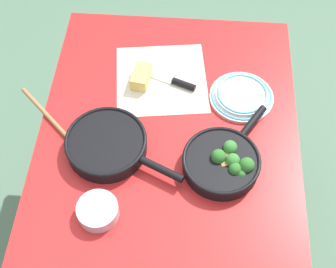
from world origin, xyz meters
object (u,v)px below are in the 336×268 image
at_px(cheese_block, 141,77).
at_px(skillet_eggs, 107,144).
at_px(skillet_broccoli, 223,162).
at_px(wooden_spoon, 65,134).
at_px(dinner_plate_stack, 242,96).
at_px(prep_bowl_steel, 98,211).
at_px(grater_knife, 174,81).

bearing_deg(cheese_block, skillet_eggs, 165.25).
xyz_separation_m(skillet_broccoli, wooden_spoon, (0.08, 0.51, -0.02)).
bearing_deg(skillet_eggs, dinner_plate_stack, 54.13).
height_order(skillet_broccoli, prep_bowl_steel, skillet_broccoli).
distance_m(skillet_eggs, cheese_block, 0.30).
distance_m(wooden_spoon, dinner_plate_stack, 0.60).
relative_size(wooden_spoon, dinner_plate_stack, 1.44).
relative_size(skillet_broccoli, grater_knife, 1.52).
relative_size(wooden_spoon, grater_knife, 1.40).
relative_size(skillet_eggs, wooden_spoon, 1.21).
distance_m(skillet_eggs, grater_knife, 0.35).
height_order(skillet_eggs, grater_knife, skillet_eggs).
distance_m(skillet_eggs, prep_bowl_steel, 0.22).
relative_size(skillet_eggs, prep_bowl_steel, 3.13).
relative_size(cheese_block, dinner_plate_stack, 0.48).
distance_m(skillet_broccoli, skillet_eggs, 0.36).
bearing_deg(prep_bowl_steel, grater_knife, -19.92).
distance_m(grater_knife, dinner_plate_stack, 0.24).
relative_size(dinner_plate_stack, prep_bowl_steel, 1.80).
distance_m(grater_knife, prep_bowl_steel, 0.54).
height_order(skillet_broccoli, grater_knife, skillet_broccoli).
distance_m(grater_knife, cheese_block, 0.11).
xyz_separation_m(grater_knife, dinner_plate_stack, (-0.05, -0.24, 0.00)).
height_order(grater_knife, prep_bowl_steel, prep_bowl_steel).
bearing_deg(wooden_spoon, dinner_plate_stack, 63.14).
relative_size(skillet_broccoli, dinner_plate_stack, 1.57).
bearing_deg(dinner_plate_stack, skillet_broccoli, 167.23).
relative_size(skillet_broccoli, cheese_block, 3.28).
bearing_deg(cheese_block, skillet_broccoli, -138.61).
relative_size(skillet_broccoli, wooden_spoon, 1.09).
bearing_deg(grater_knife, prep_bowl_steel, 91.16).
relative_size(skillet_broccoli, skillet_eggs, 0.90).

